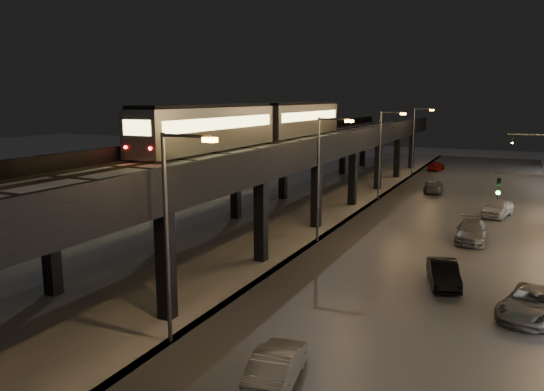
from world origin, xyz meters
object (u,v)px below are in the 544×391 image
at_px(car_near_white, 277,366).
at_px(car_onc_silver, 443,274).
at_px(car_onc_dark, 531,305).
at_px(subway_train, 262,122).
at_px(car_far_white, 436,166).
at_px(car_onc_red, 498,209).
at_px(car_mid_dark, 433,187).
at_px(car_onc_white, 471,232).

height_order(car_near_white, car_onc_silver, car_near_white).
height_order(car_near_white, car_onc_dark, car_near_white).
height_order(subway_train, car_onc_silver, subway_train).
height_order(car_far_white, car_onc_dark, car_onc_dark).
xyz_separation_m(subway_train, car_onc_red, (19.35, 7.58, -7.49)).
xyz_separation_m(car_mid_dark, car_onc_white, (5.62, -19.64, 0.06)).
xyz_separation_m(car_mid_dark, car_onc_dark, (9.45, -32.97, 0.01)).
bearing_deg(car_near_white, car_onc_silver, -116.83).
height_order(car_onc_dark, car_onc_white, car_onc_white).
xyz_separation_m(car_onc_silver, car_onc_red, (1.91, 20.10, 0.07)).
relative_size(car_mid_dark, car_onc_red, 1.04).
height_order(car_far_white, car_onc_white, car_onc_white).
bearing_deg(car_mid_dark, subway_train, 49.26).
xyz_separation_m(car_onc_silver, car_onc_dark, (4.37, -2.77, -0.01)).
distance_m(subway_train, car_onc_red, 22.09).
bearing_deg(car_onc_silver, car_onc_red, 69.79).
bearing_deg(car_onc_red, car_far_white, 121.91).
xyz_separation_m(car_mid_dark, car_onc_red, (6.99, -10.10, 0.09)).
height_order(car_mid_dark, car_onc_dark, car_onc_dark).
bearing_deg(car_onc_red, car_onc_white, -84.36).
height_order(car_far_white, car_onc_red, car_onc_red).
relative_size(subway_train, car_onc_dark, 6.83).
bearing_deg(car_onc_dark, car_near_white, -114.28).
relative_size(car_onc_silver, car_onc_dark, 0.85).
bearing_deg(car_far_white, car_near_white, 102.49).
relative_size(car_onc_silver, car_onc_white, 0.84).
relative_size(subway_train, car_onc_red, 7.55).
xyz_separation_m(car_mid_dark, car_onc_silver, (5.09, -30.20, 0.02)).
xyz_separation_m(car_near_white, car_onc_silver, (4.10, 13.27, -0.01)).
height_order(car_onc_silver, car_onc_white, car_onc_white).
bearing_deg(car_far_white, car_onc_dark, 112.30).
height_order(car_onc_silver, car_onc_dark, car_onc_silver).
height_order(subway_train, car_onc_red, subway_train).
bearing_deg(car_onc_white, car_onc_red, 79.99).
bearing_deg(car_mid_dark, car_onc_white, 100.17).
relative_size(subway_train, car_onc_white, 6.71).
relative_size(subway_train, car_mid_dark, 7.28).
relative_size(car_near_white, car_onc_white, 0.84).
bearing_deg(car_onc_silver, subway_train, 129.53).
xyz_separation_m(subway_train, car_far_white, (9.96, 36.31, -7.58)).
bearing_deg(car_near_white, car_onc_white, -110.67).
relative_size(car_mid_dark, car_onc_silver, 1.10).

